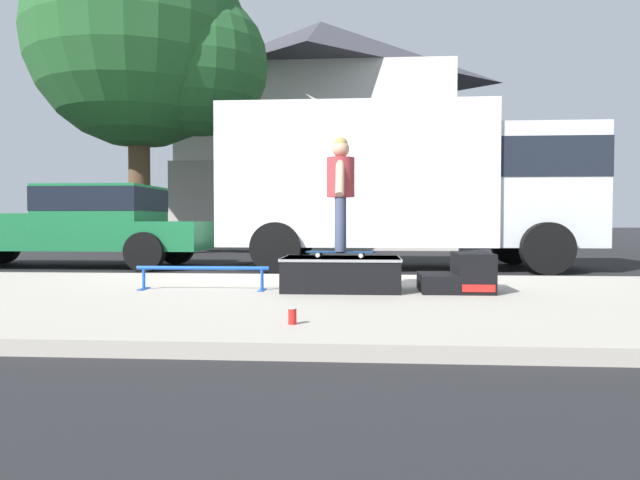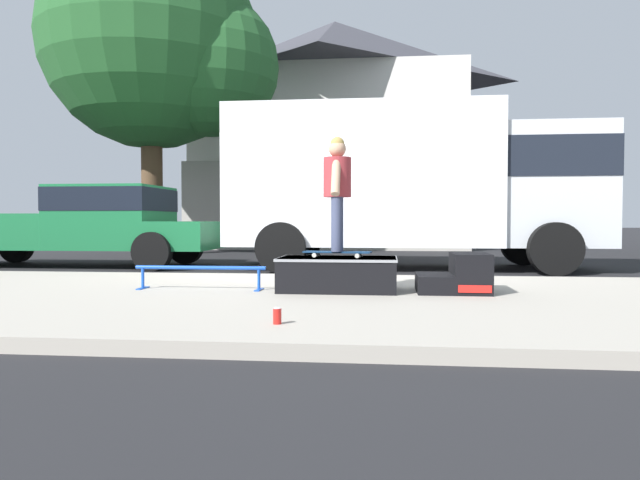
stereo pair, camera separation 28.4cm
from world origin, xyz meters
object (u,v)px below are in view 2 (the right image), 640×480
(kicker_ramp, at_px, (459,276))
(box_truck, at_px, (413,180))
(skateboard, at_px, (337,252))
(street_tree_main, at_px, (163,47))
(skate_box, at_px, (338,273))
(pickup_truck_green, at_px, (86,222))
(skater_kid, at_px, (337,184))
(soda_can, at_px, (277,316))
(grind_rail, at_px, (200,272))

(kicker_ramp, relative_size, box_truck, 0.12)
(skateboard, relative_size, street_tree_main, 0.09)
(skate_box, relative_size, pickup_truck_green, 0.24)
(skater_kid, relative_size, soda_can, 10.43)
(skateboard, distance_m, street_tree_main, 11.25)
(pickup_truck_green, bearing_deg, soda_can, -52.83)
(skate_box, height_order, box_truck, box_truck)
(soda_can, relative_size, box_truck, 0.02)
(skater_kid, bearing_deg, grind_rail, -177.25)
(pickup_truck_green, bearing_deg, skater_kid, -39.85)
(grind_rail, height_order, box_truck, box_truck)
(skate_box, bearing_deg, box_truck, 77.27)
(kicker_ramp, distance_m, soda_can, 2.80)
(grind_rail, height_order, skateboard, skateboard)
(grind_rail, distance_m, skater_kid, 1.90)
(kicker_ramp, distance_m, street_tree_main, 12.08)
(skater_kid, height_order, box_truck, box_truck)
(skater_kid, relative_size, box_truck, 0.19)
(grind_rail, relative_size, skater_kid, 1.19)
(pickup_truck_green, bearing_deg, street_tree_main, 88.54)
(skater_kid, relative_size, street_tree_main, 0.15)
(grind_rail, height_order, soda_can, grind_rail)
(kicker_ramp, height_order, street_tree_main, street_tree_main)
(skateboard, height_order, box_truck, box_truck)
(box_truck, distance_m, street_tree_main, 8.41)
(skate_box, height_order, street_tree_main, street_tree_main)
(grind_rail, relative_size, skateboard, 1.95)
(grind_rail, bearing_deg, soda_can, -58.89)
(skate_box, xyz_separation_m, skateboard, (-0.01, 0.01, 0.23))
(skate_box, xyz_separation_m, kicker_ramp, (1.37, -0.00, -0.02))
(skateboard, relative_size, pickup_truck_green, 0.14)
(skate_box, height_order, skater_kid, skater_kid)
(skate_box, bearing_deg, skater_kid, 137.27)
(skate_box, relative_size, kicker_ramp, 1.70)
(grind_rail, distance_m, street_tree_main, 10.75)
(kicker_ramp, relative_size, skater_kid, 0.61)
(grind_rail, height_order, street_tree_main, street_tree_main)
(soda_can, distance_m, box_truck, 7.28)
(grind_rail, distance_m, pickup_truck_green, 6.04)
(kicker_ramp, xyz_separation_m, soda_can, (-1.66, -2.26, -0.12))
(grind_rail, height_order, pickup_truck_green, pickup_truck_green)
(kicker_ramp, xyz_separation_m, box_truck, (-0.30, 4.73, 1.40))
(box_truck, bearing_deg, soda_can, -101.04)
(grind_rail, xyz_separation_m, skater_kid, (1.60, 0.08, 1.02))
(skater_kid, xyz_separation_m, box_truck, (1.08, 4.72, 0.35))
(skateboard, relative_size, soda_can, 6.34)
(street_tree_main, bearing_deg, skateboard, -57.94)
(grind_rail, xyz_separation_m, box_truck, (2.68, 4.80, 1.37))
(skateboard, bearing_deg, street_tree_main, 122.06)
(kicker_ramp, height_order, skater_kid, skater_kid)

